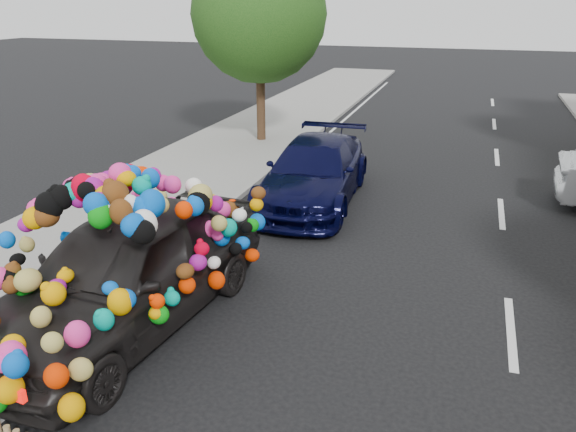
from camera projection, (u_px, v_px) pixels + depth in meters
name	position (u px, v px, depth m)	size (l,w,h in m)	color
ground	(275.00, 294.00, 9.10)	(100.00, 100.00, 0.00)	black
sidewalk	(55.00, 255.00, 10.33)	(4.00, 60.00, 0.12)	gray
kerb	(148.00, 270.00, 9.76)	(0.15, 60.00, 0.13)	gray
lane_markings	(511.00, 332.00, 8.06)	(6.00, 50.00, 0.01)	silver
tree_near_sidewalk	(259.00, 14.00, 17.16)	(4.20, 4.20, 6.13)	#332114
plush_art_car	(125.00, 247.00, 7.87)	(2.97, 5.47, 2.36)	black
navy_sedan	(314.00, 172.00, 13.00)	(2.01, 4.94, 1.43)	black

